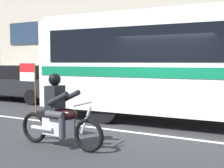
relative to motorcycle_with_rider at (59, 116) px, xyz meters
name	(u,v)px	position (x,y,z in m)	size (l,w,h in m)	color
ground_plane	(163,130)	(1.51, 2.48, -0.67)	(60.00, 60.00, 0.00)	#2B2B2D
sidewalk_curb	(199,103)	(1.51, 7.58, -0.59)	(28.00, 3.80, 0.15)	#A39E93
lane_center_stripe	(155,135)	(1.51, 1.88, -0.66)	(26.60, 0.14, 0.01)	silver
motorcycle_with_rider	(59,116)	(0.00, 0.00, 0.00)	(2.20, 0.64, 1.78)	black
parked_sedan_curbside	(20,82)	(-6.21, 5.06, 0.18)	(4.63, 1.88, 1.64)	black
fire_hydrant	(106,90)	(-2.56, 6.80, -0.15)	(0.22, 0.30, 0.75)	gold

